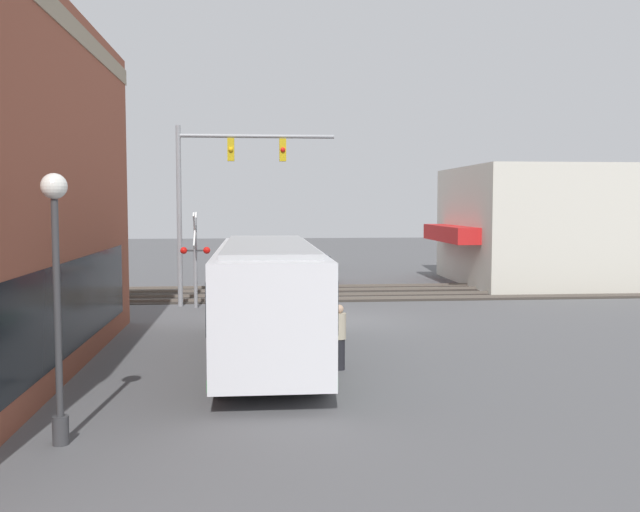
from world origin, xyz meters
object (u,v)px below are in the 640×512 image
object	(u,v)px
city_bus	(268,296)
parked_car_grey	(301,258)
crossing_signal	(195,250)
pedestrian_near_bus	(339,337)
pedestrian_at_crossing	(211,287)
parked_car_red	(312,270)
streetlamp	(57,284)

from	to	relation	value
city_bus	parked_car_grey	distance (m)	26.33
crossing_signal	pedestrian_near_bus	world-z (taller)	crossing_signal
city_bus	crossing_signal	size ratio (longest dim) A/B	2.69
city_bus	pedestrian_at_crossing	bearing A→B (deg)	12.34
parked_car_grey	pedestrian_at_crossing	distance (m)	17.39
crossing_signal	parked_car_grey	size ratio (longest dim) A/B	0.79
parked_car_grey	pedestrian_near_bus	size ratio (longest dim) A/B	2.93
city_bus	parked_car_grey	size ratio (longest dim) A/B	2.13
crossing_signal	parked_car_red	bearing A→B (deg)	-33.88
parked_car_red	pedestrian_near_bus	world-z (taller)	pedestrian_near_bus
pedestrian_at_crossing	pedestrian_near_bus	bearing A→B (deg)	-160.42
parked_car_red	pedestrian_at_crossing	world-z (taller)	pedestrian_at_crossing
parked_car_red	city_bus	bearing A→B (deg)	171.56
streetlamp	parked_car_grey	xyz separation A→B (m)	(32.57, -6.30, -2.12)
parked_car_red	streetlamp	bearing A→B (deg)	165.25
crossing_signal	parked_car_grey	world-z (taller)	crossing_signal
pedestrian_at_crossing	pedestrian_near_bus	world-z (taller)	pedestrian_at_crossing
city_bus	crossing_signal	distance (m)	10.06
pedestrian_at_crossing	city_bus	bearing A→B (deg)	-167.66
pedestrian_at_crossing	crossing_signal	bearing A→B (deg)	67.70
crossing_signal	streetlamp	size ratio (longest dim) A/B	0.82
streetlamp	parked_car_red	bearing A→B (deg)	-14.75
city_bus	parked_car_grey	xyz separation A→B (m)	(26.18, -2.60, -1.04)
parked_car_red	pedestrian_near_bus	bearing A→B (deg)	177.44
crossing_signal	pedestrian_near_bus	bearing A→B (deg)	-158.05
crossing_signal	streetlamp	world-z (taller)	streetlamp
parked_car_grey	pedestrian_near_bus	xyz separation A→B (m)	(-27.49, 0.84, 0.16)
city_bus	pedestrian_near_bus	bearing A→B (deg)	-126.72
streetlamp	pedestrian_at_crossing	bearing A→B (deg)	-5.90
parked_car_red	pedestrian_near_bus	distance (m)	18.86
city_bus	pedestrian_near_bus	xyz separation A→B (m)	(-1.31, -1.76, -0.89)
streetlamp	parked_car_grey	distance (m)	33.24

